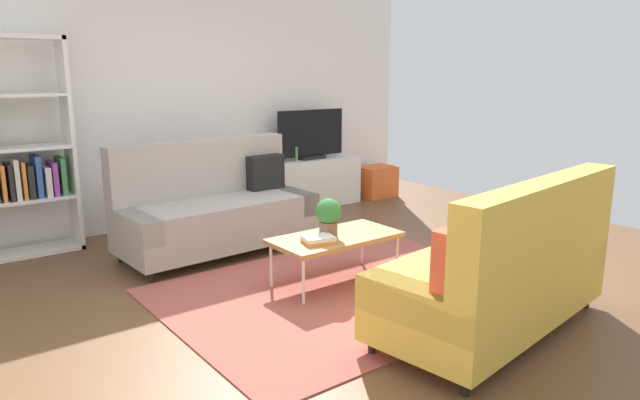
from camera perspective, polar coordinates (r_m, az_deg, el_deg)
The scene contains 16 objects.
ground_plane at distance 4.96m, azimuth 1.61°, elevation -8.26°, with size 7.68×7.68×0.00m, color brown.
wall_far at distance 7.04m, azimuth -12.94°, elevation 9.75°, with size 6.40×0.12×2.90m, color white.
area_rug at distance 4.80m, azimuth 2.57°, elevation -8.92°, with size 2.90×2.20×0.01m, color #9E4C42.
couch_beige at distance 5.80m, azimuth -10.31°, elevation -0.80°, with size 1.94×0.93×1.10m.
couch_green at distance 4.11m, azimuth 17.46°, elevation -6.76°, with size 2.00×1.09×1.10m.
coffee_table at distance 4.85m, azimuth 1.56°, elevation -3.85°, with size 1.10×0.56×0.42m.
tv_console at distance 7.66m, azimuth -0.99°, elevation 1.75°, with size 1.40×0.44×0.64m, color silver.
tv at distance 7.54m, azimuth -0.91°, elevation 6.45°, with size 1.00×0.20×0.64m.
bookshelf at distance 6.20m, azimuth -28.49°, elevation 3.76°, with size 1.10×0.36×2.10m.
storage_trunk at distance 8.29m, azimuth 5.58°, elevation 1.84°, with size 0.52×0.40×0.44m, color orange.
potted_plant at distance 4.77m, azimuth 0.84°, elevation -1.54°, with size 0.22×0.22×0.33m.
table_book_0 at distance 4.64m, azimuth -0.16°, elevation -4.13°, with size 0.24×0.18×0.03m, color orange.
table_book_1 at distance 4.63m, azimuth -0.16°, elevation -3.79°, with size 0.24×0.18×0.03m, color silver.
vase_0 at distance 7.31m, azimuth -4.91°, elevation 4.33°, with size 0.11×0.11×0.15m, color silver.
vase_1 at distance 7.40m, azimuth -3.82°, elevation 4.46°, with size 0.11×0.11×0.15m, color #4C72B2.
bottle_0 at distance 7.41m, azimuth -2.35°, elevation 4.60°, with size 0.04×0.04×0.18m, color #3F8C4C.
Camera 1 is at (-2.91, -3.60, 1.78)m, focal length 32.31 mm.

